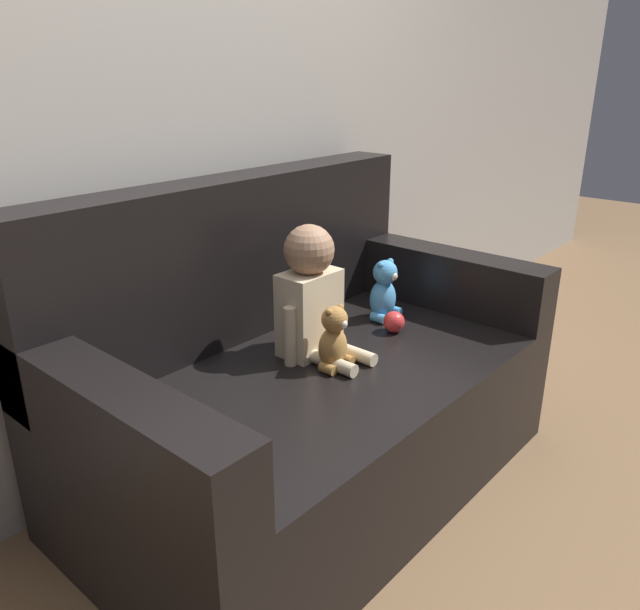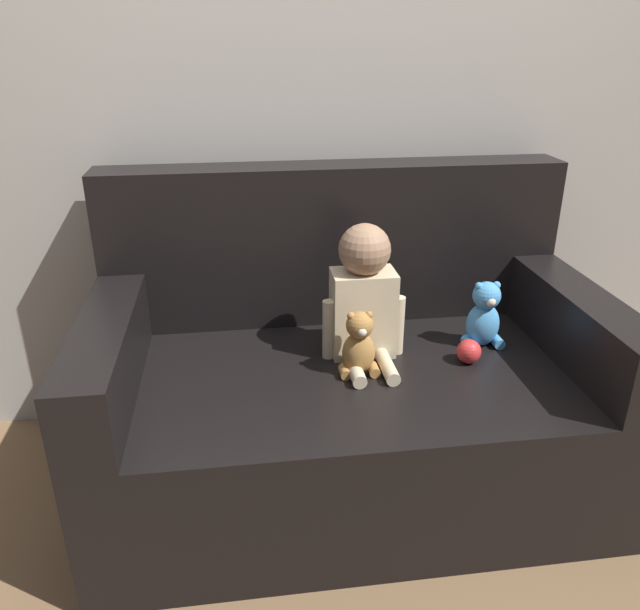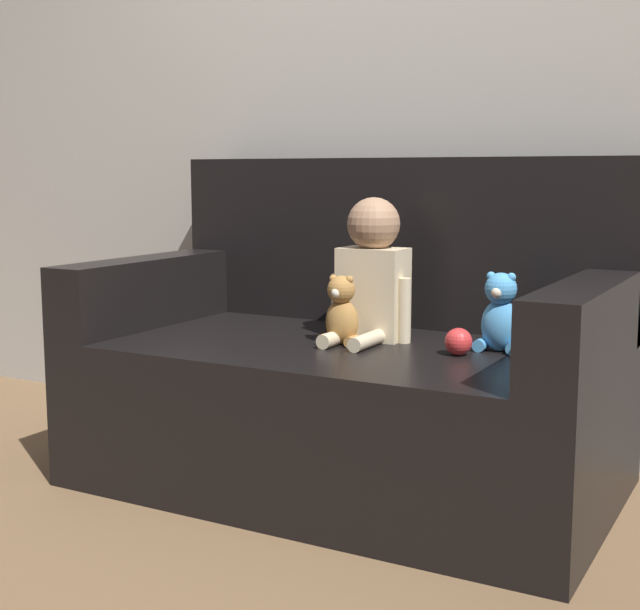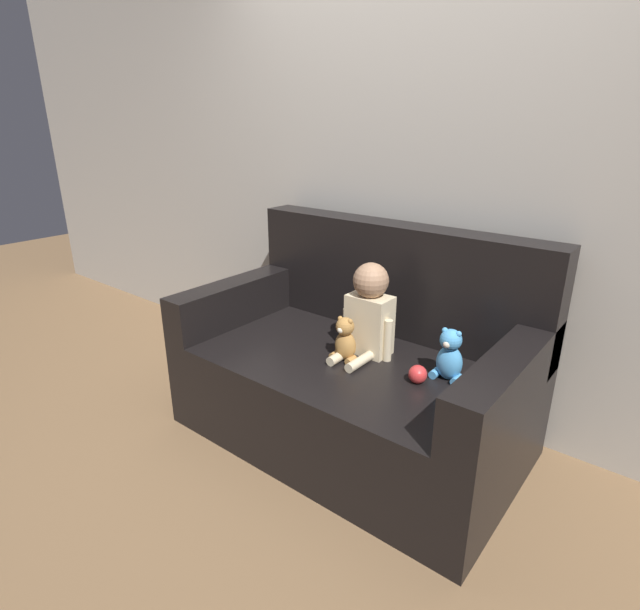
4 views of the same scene
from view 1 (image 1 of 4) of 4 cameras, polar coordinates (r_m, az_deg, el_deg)
name	(u,v)px [view 1 (image 1 of 4)]	position (r m, az deg, el deg)	size (l,w,h in m)	color
ground_plane	(316,479)	(2.38, -0.37, -15.65)	(12.00, 12.00, 0.00)	brown
wall_back	(193,102)	(2.33, -11.57, 17.70)	(8.00, 0.05, 2.60)	#ADA89E
couch	(301,388)	(2.22, -1.72, -7.58)	(1.68, 0.97, 1.06)	black
person_baby	(311,295)	(2.12, -0.80, 0.92)	(0.28, 0.33, 0.46)	beige
teddy_bear_brown	(334,339)	(2.05, 1.27, -3.15)	(0.13, 0.10, 0.22)	#AD7A3D
plush_toy_side	(384,291)	(2.47, 5.86, 1.26)	(0.14, 0.11, 0.24)	#4C9EDB
toy_ball	(394,322)	(2.37, 6.77, -1.54)	(0.08, 0.08, 0.08)	red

